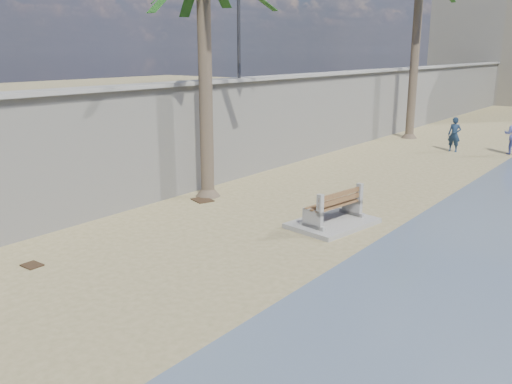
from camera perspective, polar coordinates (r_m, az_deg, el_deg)
The scene contains 6 objects.
seawall at distance 26.51m, azimuth 9.21°, elevation 8.41°, with size 0.45×70.00×3.50m, color gray.
wall_cap at distance 26.37m, azimuth 9.38°, elevation 12.30°, with size 0.80×70.00×0.12m, color gray.
bench_far at distance 14.63m, azimuth 8.13°, elevation -1.92°, with size 1.90×2.51×0.96m.
person_a at distance 26.74m, azimuth 20.18°, elevation 5.95°, with size 0.66×0.45×1.83m, color #16263D.
debris_c at distance 17.08m, azimuth -5.66°, elevation -0.84°, with size 0.65×0.52×0.03m, color #382616.
debris_d at distance 12.92m, azimuth -22.51°, elevation -7.13°, with size 0.43×0.34×0.03m, color #382616.
Camera 1 is at (7.33, -3.18, 4.57)m, focal length 38.00 mm.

